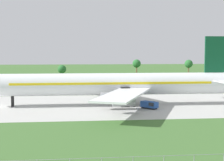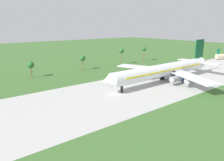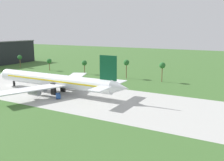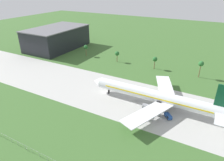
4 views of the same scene
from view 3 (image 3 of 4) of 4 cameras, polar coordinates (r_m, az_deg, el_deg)
name	(u,v)px [view 3 (image 3 of 4)]	position (r m, az deg, el deg)	size (l,w,h in m)	color
ground_plane	(11,85)	(148.61, -22.09, -1.06)	(600.00, 600.00, 0.00)	#3D662D
taxiway_strip	(11,85)	(148.61, -22.09, -1.05)	(320.00, 44.00, 0.02)	#B2B2AD
jet_airliner	(55,81)	(123.76, -12.81, -0.04)	(78.75, 59.50, 19.71)	white
baggage_tug	(58,96)	(114.57, -12.21, -3.47)	(4.61, 4.76, 1.99)	black
palm_tree_row	(83,62)	(174.00, -6.72, 4.26)	(122.31, 3.60, 11.84)	brown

